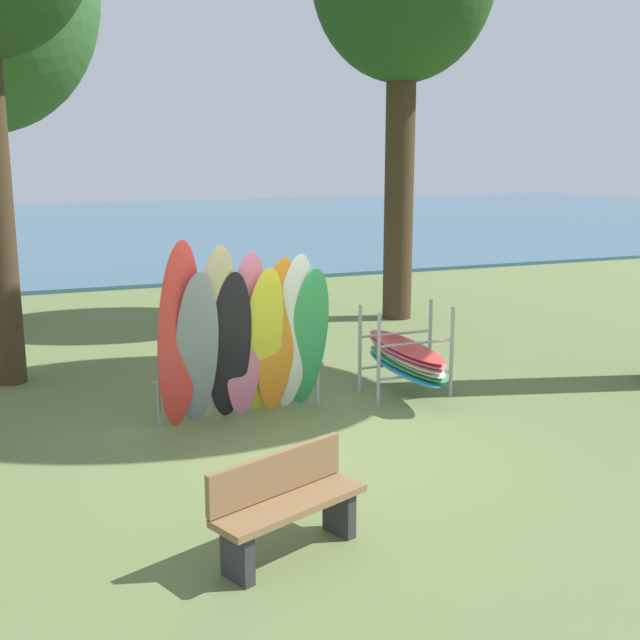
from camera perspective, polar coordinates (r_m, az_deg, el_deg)
name	(u,v)px	position (r m, az deg, el deg)	size (l,w,h in m)	color
ground_plane	(290,441)	(9.22, -2.17, -8.80)	(80.00, 80.00, 0.00)	olive
lake_water	(77,226)	(37.77, -17.18, 6.51)	(80.00, 36.00, 0.10)	#38607A
leaning_board_pile	(245,340)	(9.64, -5.48, -1.46)	(2.28, 0.87, 2.34)	red
board_storage_rack	(405,356)	(10.86, 6.21, -2.61)	(1.15, 2.13, 1.25)	#9EA0A5
park_bench	(286,502)	(6.65, -2.47, -13.07)	(1.45, 0.91, 0.85)	#2D2D33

